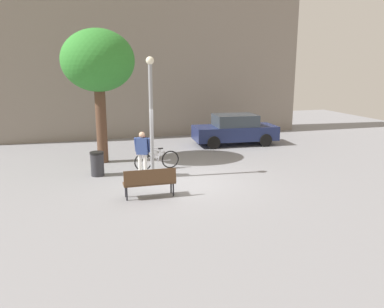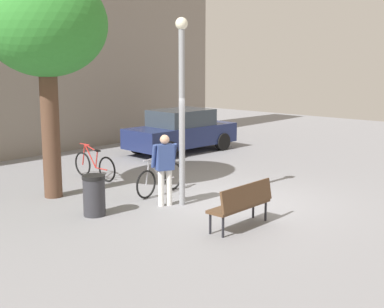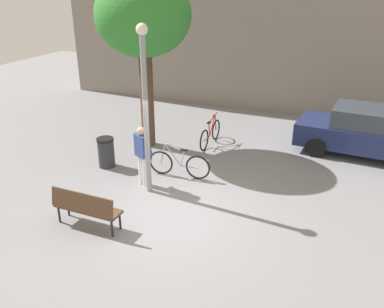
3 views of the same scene
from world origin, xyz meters
name	(u,v)px [view 1 (image 1 of 3)]	position (x,y,z in m)	size (l,w,h in m)	color
ground_plane	(187,182)	(0.00, 0.00, 0.00)	(36.00, 36.00, 0.00)	gray
building_facade	(140,65)	(0.00, 9.85, 4.01)	(18.66, 2.00, 8.02)	gray
lamppost	(151,109)	(-1.07, 0.82, 2.49)	(0.28, 0.28, 4.29)	gray
person_by_lamppost	(142,151)	(-1.38, 1.07, 0.97)	(0.63, 0.46, 1.67)	white
park_bench	(150,181)	(-1.54, -1.26, 0.55)	(1.60, 0.49, 0.92)	#513823
plaza_tree	(98,62)	(-2.64, 3.71, 4.10)	(2.91, 2.91, 5.42)	brown
bicycle_red	(145,147)	(-0.72, 4.51, 0.38)	(0.08, 1.81, 0.97)	black
bicycle_silver	(157,160)	(-0.70, 1.91, 0.38)	(1.81, 0.22, 0.97)	black
parked_car_navy	(235,130)	(4.09, 5.58, 0.77)	(4.30, 2.04, 1.55)	navy
trash_bin	(97,164)	(-2.97, 1.68, 0.45)	(0.51, 0.51, 0.90)	#2D2D33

